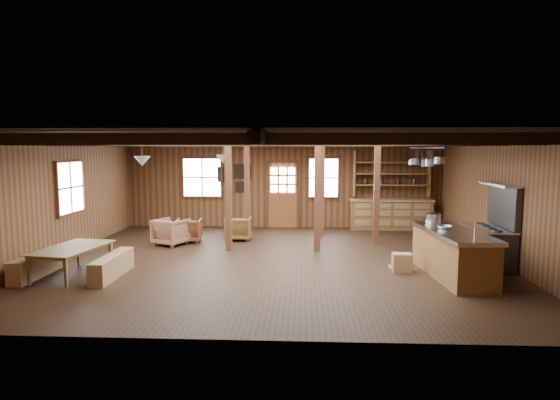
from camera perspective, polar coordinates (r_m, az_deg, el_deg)
name	(u,v)px	position (r m, az deg, el deg)	size (l,w,h in m)	color
room	(274,199)	(10.53, -0.70, 0.11)	(10.04, 9.04, 2.84)	black
ceiling_joists	(275,142)	(10.64, -0.65, 7.08)	(9.80, 8.82, 0.18)	black
timber_posts	(298,191)	(12.58, 2.24, 1.13)	(3.95, 2.35, 2.80)	#442213
back_door	(283,200)	(15.00, 0.33, -0.01)	(1.02, 0.08, 2.15)	brown
window_back_left	(202,177)	(15.28, -9.46, 2.72)	(1.32, 0.06, 1.32)	white
window_back_right	(324,178)	(14.95, 5.33, 2.71)	(1.02, 0.06, 1.32)	white
window_left	(70,187)	(12.33, -24.23, 1.40)	(0.14, 1.24, 1.32)	white
notice_boards	(236,176)	(15.08, -5.37, 2.89)	(1.08, 0.03, 0.90)	silver
back_counter	(391,210)	(15.03, 13.35, -1.25)	(2.55, 0.60, 2.45)	brown
pendant_lamps	(186,160)	(11.81, -11.41, 4.81)	(1.86, 2.36, 0.66)	#303033
pot_rack	(425,161)	(11.08, 17.27, 4.53)	(0.45, 3.00, 0.45)	#303033
kitchen_island	(452,253)	(9.89, 20.27, -6.11)	(1.10, 2.57, 1.20)	brown
step_stool	(402,263)	(10.05, 14.63, -7.40)	(0.43, 0.31, 0.38)	brown
commercial_range	(490,239)	(11.02, 24.18, -4.40)	(0.77, 1.46, 1.80)	#303033
dining_table	(74,262)	(10.23, -23.81, -6.90)	(1.68, 0.94, 0.59)	olive
bench_wall	(38,265)	(10.60, -27.44, -7.03)	(0.30, 1.62, 0.44)	brown
bench_aisle	(112,266)	(9.93, -19.78, -7.58)	(0.30, 1.58, 0.43)	brown
armchair_a	(189,230)	(12.97, -11.09, -3.66)	(0.67, 0.69, 0.63)	brown
armchair_b	(238,228)	(13.05, -5.11, -3.48)	(0.69, 0.71, 0.64)	brown
armchair_c	(171,232)	(12.66, -13.15, -3.79)	(0.75, 0.77, 0.70)	brown
counter_pot	(433,218)	(10.71, 18.19, -2.08)	(0.31, 0.31, 0.19)	silver
bowl	(445,227)	(9.89, 19.43, -3.14)	(0.28, 0.28, 0.07)	silver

